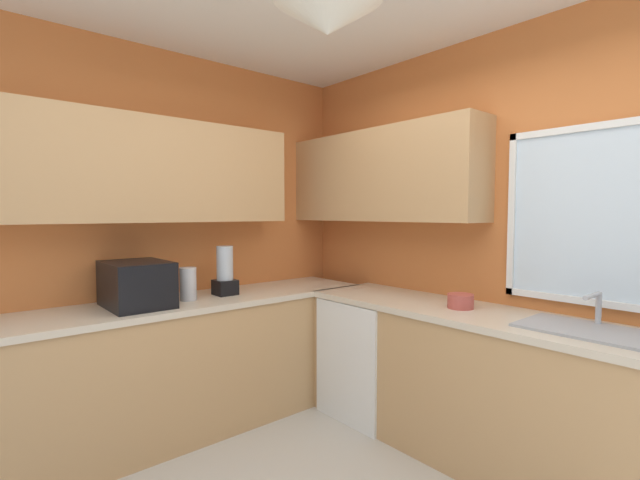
{
  "coord_description": "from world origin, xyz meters",
  "views": [
    {
      "loc": [
        1.32,
        -1.17,
        1.51
      ],
      "look_at": [
        -0.7,
        0.56,
        1.35
      ],
      "focal_mm": 24.79,
      "sensor_mm": 36.0,
      "label": 1
    }
  ],
  "objects_px": {
    "dishwasher": "(372,356)",
    "blender_appliance": "(225,273)",
    "microwave": "(137,284)",
    "sink_assembly": "(587,329)",
    "bowl": "(461,301)",
    "kettle": "(188,284)"
  },
  "relations": [
    {
      "from": "kettle",
      "to": "blender_appliance",
      "type": "height_order",
      "value": "blender_appliance"
    },
    {
      "from": "dishwasher",
      "to": "blender_appliance",
      "type": "height_order",
      "value": "blender_appliance"
    },
    {
      "from": "microwave",
      "to": "bowl",
      "type": "distance_m",
      "value": 2.07
    },
    {
      "from": "microwave",
      "to": "sink_assembly",
      "type": "relative_size",
      "value": 0.78
    },
    {
      "from": "dishwasher",
      "to": "kettle",
      "type": "bearing_deg",
      "value": -118.69
    },
    {
      "from": "microwave",
      "to": "kettle",
      "type": "distance_m",
      "value": 0.34
    },
    {
      "from": "sink_assembly",
      "to": "microwave",
      "type": "bearing_deg",
      "value": -143.71
    },
    {
      "from": "sink_assembly",
      "to": "blender_appliance",
      "type": "bearing_deg",
      "value": -156.52
    },
    {
      "from": "dishwasher",
      "to": "blender_appliance",
      "type": "bearing_deg",
      "value": -126.99
    },
    {
      "from": "sink_assembly",
      "to": "blender_appliance",
      "type": "height_order",
      "value": "blender_appliance"
    },
    {
      "from": "microwave",
      "to": "blender_appliance",
      "type": "relative_size",
      "value": 1.33
    },
    {
      "from": "kettle",
      "to": "microwave",
      "type": "bearing_deg",
      "value": -93.4
    },
    {
      "from": "sink_assembly",
      "to": "blender_appliance",
      "type": "relative_size",
      "value": 1.71
    },
    {
      "from": "kettle",
      "to": "sink_assembly",
      "type": "xyz_separation_m",
      "value": [
        2.08,
        1.21,
        -0.1
      ]
    },
    {
      "from": "dishwasher",
      "to": "blender_appliance",
      "type": "xyz_separation_m",
      "value": [
        -0.66,
        -0.88,
        0.64
      ]
    },
    {
      "from": "sink_assembly",
      "to": "bowl",
      "type": "xyz_separation_m",
      "value": [
        -0.72,
        -0.01,
        0.03
      ]
    },
    {
      "from": "sink_assembly",
      "to": "bowl",
      "type": "height_order",
      "value": "sink_assembly"
    },
    {
      "from": "kettle",
      "to": "bowl",
      "type": "height_order",
      "value": "kettle"
    },
    {
      "from": "bowl",
      "to": "blender_appliance",
      "type": "bearing_deg",
      "value": -146.71
    },
    {
      "from": "dishwasher",
      "to": "sink_assembly",
      "type": "relative_size",
      "value": 1.41
    },
    {
      "from": "kettle",
      "to": "dishwasher",
      "type": "bearing_deg",
      "value": 61.31
    },
    {
      "from": "microwave",
      "to": "blender_appliance",
      "type": "bearing_deg",
      "value": 90.0
    }
  ]
}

